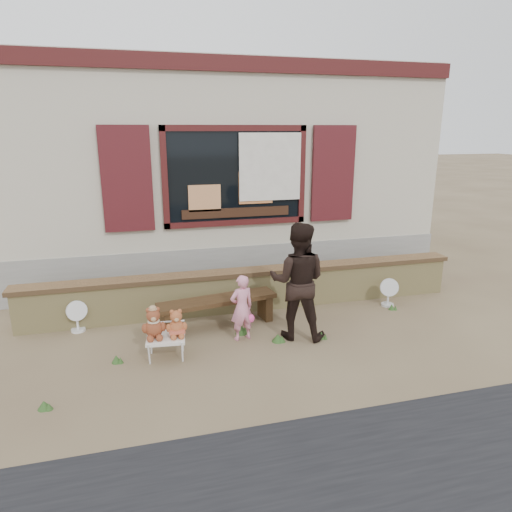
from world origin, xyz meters
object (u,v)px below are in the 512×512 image
object	(u,v)px
child	(242,308)
adult	(298,281)
teddy_bear_right	(176,322)
bench	(218,306)
folding_chair	(166,338)
teddy_bear_left	(154,322)

from	to	relation	value
child	adult	bearing A→B (deg)	159.14
teddy_bear_right	adult	xyz separation A→B (m)	(1.69, 0.18, 0.34)
teddy_bear_right	adult	size ratio (longest dim) A/B	0.22
child	bench	bearing A→B (deg)	-75.80
folding_chair	child	size ratio (longest dim) A/B	0.56
teddy_bear_right	child	bearing A→B (deg)	23.51
teddy_bear_right	adult	bearing A→B (deg)	12.17
bench	child	bearing A→B (deg)	-72.37
child	adult	xyz separation A→B (m)	(0.77, -0.11, 0.35)
bench	teddy_bear_right	size ratio (longest dim) A/B	4.90
bench	child	xyz separation A→B (m)	(0.25, -0.49, 0.14)
bench	teddy_bear_left	xyz separation A→B (m)	(-0.95, -0.75, 0.17)
teddy_bear_left	child	bearing A→B (deg)	18.28
teddy_bear_left	teddy_bear_right	distance (m)	0.28
folding_chair	adult	distance (m)	1.91
teddy_bear_right	child	size ratio (longest dim) A/B	0.39
folding_chair	teddy_bear_left	bearing A→B (deg)	180.00
bench	teddy_bear_left	bearing A→B (deg)	-151.04
bench	teddy_bear_right	distance (m)	1.04
folding_chair	teddy_bear_right	world-z (taller)	teddy_bear_right
teddy_bear_right	child	xyz separation A→B (m)	(0.92, 0.29, -0.01)
teddy_bear_left	folding_chair	bearing A→B (deg)	-0.00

